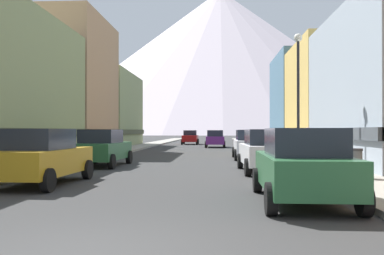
# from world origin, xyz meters

# --- Properties ---
(sidewalk_left) EXTENTS (2.50, 100.00, 0.15)m
(sidewalk_left) POSITION_xyz_m (-6.25, 35.00, 0.07)
(sidewalk_left) COLOR gray
(sidewalk_left) RESTS_ON ground
(sidewalk_right) EXTENTS (2.50, 100.00, 0.15)m
(sidewalk_right) POSITION_xyz_m (6.25, 35.00, 0.07)
(sidewalk_right) COLOR gray
(sidewalk_right) RESTS_ON ground
(storefront_left_2) EXTENTS (6.44, 9.82, 11.04)m
(storefront_left_2) POSITION_xyz_m (-10.57, 28.88, 5.34)
(storefront_left_2) COLOR tan
(storefront_left_2) RESTS_ON ground
(storefront_left_3) EXTENTS (7.45, 12.66, 8.05)m
(storefront_left_3) POSITION_xyz_m (-11.07, 40.51, 3.88)
(storefront_left_3) COLOR #8C9966
(storefront_left_3) RESTS_ON ground
(storefront_right_2) EXTENTS (7.07, 9.28, 8.14)m
(storefront_right_2) POSITION_xyz_m (10.88, 25.83, 3.92)
(storefront_right_2) COLOR #D8B259
(storefront_right_2) RESTS_ON ground
(storefront_right_3) EXTENTS (8.15, 9.63, 9.02)m
(storefront_right_3) POSITION_xyz_m (11.43, 35.71, 4.35)
(storefront_right_3) COLOR slate
(storefront_right_3) RESTS_ON ground
(car_left_0) EXTENTS (2.17, 4.45, 1.78)m
(car_left_0) POSITION_xyz_m (-3.80, 7.52, 0.90)
(car_left_0) COLOR #B28419
(car_left_0) RESTS_ON ground
(car_left_1) EXTENTS (2.18, 4.45, 1.78)m
(car_left_1) POSITION_xyz_m (-3.80, 14.66, 0.90)
(car_left_1) COLOR #265933
(car_left_1) RESTS_ON ground
(car_right_0) EXTENTS (2.11, 4.42, 1.78)m
(car_right_0) POSITION_xyz_m (3.80, 4.63, 0.90)
(car_right_0) COLOR #265933
(car_right_0) RESTS_ON ground
(car_right_1) EXTENTS (2.19, 4.46, 1.78)m
(car_right_1) POSITION_xyz_m (3.80, 12.08, 0.90)
(car_right_1) COLOR silver
(car_right_1) RESTS_ON ground
(car_right_2) EXTENTS (2.07, 4.40, 1.78)m
(car_right_2) POSITION_xyz_m (3.80, 20.39, 0.90)
(car_right_2) COLOR silver
(car_right_2) RESTS_ON ground
(car_driving_0) EXTENTS (2.06, 4.40, 1.78)m
(car_driving_0) POSITION_xyz_m (1.60, 38.38, 0.90)
(car_driving_0) COLOR #591E72
(car_driving_0) RESTS_ON ground
(car_driving_1) EXTENTS (2.06, 4.40, 1.78)m
(car_driving_1) POSITION_xyz_m (-1.60, 47.90, 0.90)
(car_driving_1) COLOR #9E1111
(car_driving_1) RESTS_ON ground
(trash_bin_right) EXTENTS (0.59, 0.59, 0.98)m
(trash_bin_right) POSITION_xyz_m (6.35, 8.87, 0.64)
(trash_bin_right) COLOR #4C5156
(trash_bin_right) RESTS_ON sidewalk_right
(potted_plant_0) EXTENTS (0.66, 0.66, 0.95)m
(potted_plant_0) POSITION_xyz_m (-7.00, 11.64, 0.68)
(potted_plant_0) COLOR gray
(potted_plant_0) RESTS_ON sidewalk_left
(potted_plant_2) EXTENTS (0.55, 0.55, 0.77)m
(potted_plant_2) POSITION_xyz_m (7.00, 17.79, 0.52)
(potted_plant_2) COLOR brown
(potted_plant_2) RESTS_ON sidewalk_right
(pedestrian_0) EXTENTS (0.36, 0.36, 1.60)m
(pedestrian_0) POSITION_xyz_m (6.25, 19.26, 0.88)
(pedestrian_0) COLOR brown
(pedestrian_0) RESTS_ON sidewalk_right
(pedestrian_1) EXTENTS (0.36, 0.36, 1.76)m
(pedestrian_1) POSITION_xyz_m (6.25, 15.49, 0.97)
(pedestrian_1) COLOR maroon
(pedestrian_1) RESTS_ON sidewalk_right
(streetlamp_right) EXTENTS (0.36, 0.36, 5.86)m
(streetlamp_right) POSITION_xyz_m (5.35, 13.22, 3.99)
(streetlamp_right) COLOR black
(streetlamp_right) RESTS_ON sidewalk_right
(mountain_backdrop) EXTENTS (229.67, 229.67, 90.16)m
(mountain_backdrop) POSITION_xyz_m (4.11, 260.00, 45.08)
(mountain_backdrop) COLOR silver
(mountain_backdrop) RESTS_ON ground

